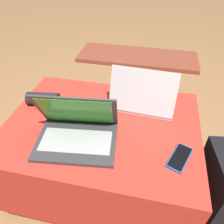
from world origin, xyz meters
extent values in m
plane|color=olive|center=(0.00, 0.00, 0.00)|extent=(14.00, 14.00, 0.00)
cube|color=maroon|center=(0.00, 0.00, 0.03)|extent=(0.92, 0.68, 0.05)
cube|color=#B22D23|center=(0.00, 0.00, 0.25)|extent=(0.95, 0.71, 0.40)
cube|color=#333338|center=(-0.08, -0.15, 0.46)|extent=(0.38, 0.30, 0.02)
cube|color=#9E9EA3|center=(-0.08, -0.16, 0.47)|extent=(0.33, 0.18, 0.00)
cube|color=#333338|center=(-0.09, -0.08, 0.58)|extent=(0.37, 0.17, 0.23)
cube|color=green|center=(-0.09, -0.09, 0.58)|extent=(0.32, 0.15, 0.20)
cube|color=silver|center=(0.18, 0.21, 0.46)|extent=(0.34, 0.25, 0.02)
cube|color=#B2B2B7|center=(0.18, 0.21, 0.47)|extent=(0.30, 0.14, 0.00)
cube|color=silver|center=(0.18, 0.13, 0.58)|extent=(0.33, 0.10, 0.22)
cube|color=white|center=(0.18, 0.14, 0.58)|extent=(0.30, 0.08, 0.19)
cube|color=#1E4C9E|center=(0.37, -0.14, 0.46)|extent=(0.12, 0.16, 0.01)
cube|color=black|center=(0.37, -0.14, 0.46)|extent=(0.11, 0.15, 0.00)
cube|color=black|center=(0.62, -0.10, 0.22)|extent=(0.23, 0.32, 0.45)
cylinder|color=black|center=(-0.35, 0.08, 0.49)|extent=(0.18, 0.09, 0.07)
cube|color=#441B20|center=(-0.35, 0.08, 0.49)|extent=(0.07, 0.10, 0.02)
cube|color=brown|center=(0.00, 1.68, 0.02)|extent=(1.40, 0.50, 0.04)
camera|label=1|loc=(0.22, -0.77, 1.19)|focal=35.00mm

